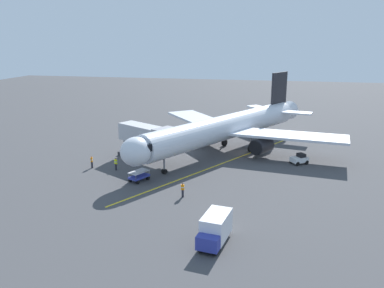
% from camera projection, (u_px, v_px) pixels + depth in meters
% --- Properties ---
extents(ground_plane, '(220.00, 220.00, 0.00)m').
position_uv_depth(ground_plane, '(237.00, 152.00, 62.29)').
color(ground_plane, '#424244').
extents(apron_lead_in_line, '(20.11, 34.82, 0.01)m').
position_uv_depth(apron_lead_in_line, '(221.00, 164.00, 56.55)').
color(apron_lead_in_line, yellow).
rests_on(apron_lead_in_line, ground).
extents(airplane, '(30.90, 36.62, 11.50)m').
position_uv_depth(airplane, '(228.00, 127.00, 61.38)').
color(airplane, silver).
rests_on(airplane, ground).
extents(jet_bridge, '(10.82, 7.69, 5.40)m').
position_uv_depth(jet_bridge, '(150.00, 136.00, 56.79)').
color(jet_bridge, '#B7B7BC').
rests_on(jet_bridge, ground).
extents(ground_crew_marshaller, '(0.47, 0.42, 1.71)m').
position_uv_depth(ground_crew_marshaller, '(116.00, 164.00, 53.82)').
color(ground_crew_marshaller, '#23232D').
rests_on(ground_crew_marshaller, ground).
extents(ground_crew_wing_walker, '(0.35, 0.46, 1.71)m').
position_uv_depth(ground_crew_wing_walker, '(92.00, 162.00, 54.71)').
color(ground_crew_wing_walker, '#23232D').
rests_on(ground_crew_wing_walker, ground).
extents(ground_crew_loader, '(0.43, 0.30, 1.71)m').
position_uv_depth(ground_crew_loader, '(183.00, 190.00, 44.68)').
color(ground_crew_loader, '#23232D').
rests_on(ground_crew_loader, ground).
extents(baggage_cart_near_nose, '(2.39, 2.95, 1.27)m').
position_uv_depth(baggage_cart_near_nose, '(139.00, 176.00, 49.82)').
color(baggage_cart_near_nose, '#2D3899').
rests_on(baggage_cart_near_nose, ground).
extents(box_truck_portside, '(2.63, 4.84, 2.62)m').
position_uv_depth(box_truck_portside, '(215.00, 229.00, 34.44)').
color(box_truck_portside, '#2D3899').
rests_on(box_truck_portside, ground).
extents(tug_starboard_side, '(2.74, 2.57, 1.50)m').
position_uv_depth(tug_starboard_side, '(299.00, 159.00, 56.53)').
color(tug_starboard_side, white).
rests_on(tug_starboard_side, ground).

